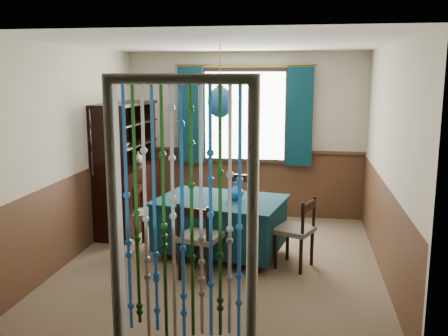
% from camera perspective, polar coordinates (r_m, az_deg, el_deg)
% --- Properties ---
extents(floor, '(4.00, 4.00, 0.00)m').
position_cam_1_polar(floor, '(6.00, -0.04, -10.55)').
color(floor, brown).
rests_on(floor, ground).
extents(ceiling, '(4.00, 4.00, 0.00)m').
position_cam_1_polar(ceiling, '(5.59, -0.04, 14.05)').
color(ceiling, silver).
rests_on(ceiling, ground).
extents(wall_back, '(3.60, 0.00, 3.60)m').
position_cam_1_polar(wall_back, '(7.62, 2.41, 3.76)').
color(wall_back, '#BAB098').
rests_on(wall_back, ground).
extents(wall_front, '(3.60, 0.00, 3.60)m').
position_cam_1_polar(wall_front, '(3.74, -5.04, -3.65)').
color(wall_front, '#BAB098').
rests_on(wall_front, ground).
extents(wall_left, '(0.00, 4.00, 4.00)m').
position_cam_1_polar(wall_left, '(6.21, -16.67, 1.71)').
color(wall_left, '#BAB098').
rests_on(wall_left, ground).
extents(wall_right, '(0.00, 4.00, 4.00)m').
position_cam_1_polar(wall_right, '(5.66, 18.25, 0.77)').
color(wall_right, '#BAB098').
rests_on(wall_right, ground).
extents(wainscot_back, '(3.60, 0.00, 3.60)m').
position_cam_1_polar(wainscot_back, '(7.74, 2.35, -1.78)').
color(wainscot_back, '#472B1B').
rests_on(wainscot_back, ground).
extents(wainscot_front, '(3.60, 0.00, 3.60)m').
position_cam_1_polar(wainscot_front, '(4.01, -4.80, -14.03)').
color(wainscot_front, '#472B1B').
rests_on(wainscot_front, ground).
extents(wainscot_left, '(0.00, 4.00, 4.00)m').
position_cam_1_polar(wainscot_left, '(6.36, -16.18, -4.98)').
color(wainscot_left, '#472B1B').
rests_on(wainscot_left, ground).
extents(wainscot_right, '(0.00, 4.00, 4.00)m').
position_cam_1_polar(wainscot_right, '(5.83, 17.67, -6.50)').
color(wainscot_right, '#472B1B').
rests_on(wainscot_right, ground).
extents(window, '(1.32, 0.12, 1.42)m').
position_cam_1_polar(window, '(7.54, 2.38, 5.97)').
color(window, black).
rests_on(window, wall_back).
extents(doorway, '(1.16, 0.12, 2.18)m').
position_cam_1_polar(doorway, '(3.85, -4.77, -6.31)').
color(doorway, silver).
rests_on(doorway, ground).
extents(dining_table, '(1.64, 1.28, 0.71)m').
position_cam_1_polar(dining_table, '(6.03, -0.43, -6.25)').
color(dining_table, '#0A2834').
rests_on(dining_table, floor).
extents(chair_near, '(0.50, 0.49, 0.85)m').
position_cam_1_polar(chair_near, '(5.38, -2.87, -8.00)').
color(chair_near, black).
rests_on(chair_near, floor).
extents(chair_far, '(0.47, 0.46, 0.87)m').
position_cam_1_polar(chair_far, '(6.63, 1.84, -4.22)').
color(chair_far, black).
rests_on(chair_far, floor).
extents(chair_left, '(0.42, 0.43, 0.83)m').
position_cam_1_polar(chair_left, '(6.36, -8.55, -5.20)').
color(chair_left, black).
rests_on(chair_left, floor).
extents(chair_right, '(0.51, 0.52, 0.82)m').
position_cam_1_polar(chair_right, '(5.72, 8.31, -7.10)').
color(chair_right, black).
rests_on(chair_right, floor).
extents(sideboard, '(0.55, 1.39, 1.79)m').
position_cam_1_polar(sideboard, '(7.16, -10.96, -2.04)').
color(sideboard, black).
rests_on(sideboard, floor).
extents(pendant_lamp, '(0.29, 0.29, 0.82)m').
position_cam_1_polar(pendant_lamp, '(5.78, -0.45, 7.55)').
color(pendant_lamp, olive).
rests_on(pendant_lamp, ceiling).
extents(vase_table, '(0.21, 0.21, 0.18)m').
position_cam_1_polar(vase_table, '(5.92, 1.35, -2.72)').
color(vase_table, navy).
rests_on(vase_table, dining_table).
extents(bowl_shelf, '(0.23, 0.23, 0.05)m').
position_cam_1_polar(bowl_shelf, '(6.77, -11.48, 2.62)').
color(bowl_shelf, beige).
rests_on(bowl_shelf, sideboard).
extents(vase_sideboard, '(0.22, 0.22, 0.19)m').
position_cam_1_polar(vase_sideboard, '(7.36, -9.79, 1.29)').
color(vase_sideboard, beige).
rests_on(vase_sideboard, sideboard).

